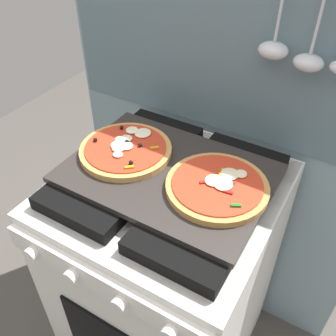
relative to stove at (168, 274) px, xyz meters
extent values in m
cube|color=#7A939E|center=(0.00, 0.34, 0.32)|extent=(1.10, 0.03, 1.55)
cube|color=slate|center=(0.00, 0.32, 0.70)|extent=(1.08, 0.00, 0.56)
cylinder|color=silver|center=(0.15, 0.29, 0.84)|extent=(0.01, 0.01, 0.18)
ellipsoid|color=silver|center=(0.15, 0.29, 0.73)|extent=(0.08, 0.07, 0.04)
cylinder|color=silver|center=(0.24, 0.29, 0.83)|extent=(0.01, 0.01, 0.19)
ellipsoid|color=silver|center=(0.24, 0.29, 0.71)|extent=(0.08, 0.07, 0.04)
cube|color=white|center=(0.00, 0.00, -0.02)|extent=(0.60, 0.60, 0.86)
cube|color=black|center=(0.00, 0.00, 0.40)|extent=(0.59, 0.59, 0.01)
cube|color=black|center=(-0.14, 0.00, 0.43)|extent=(0.24, 0.51, 0.04)
cube|color=black|center=(0.14, 0.00, 0.43)|extent=(0.24, 0.51, 0.04)
cube|color=white|center=(0.00, -0.31, 0.35)|extent=(0.58, 0.02, 0.07)
cylinder|color=silver|center=(-0.20, -0.33, 0.35)|extent=(0.04, 0.02, 0.04)
cylinder|color=silver|center=(-0.07, -0.33, 0.35)|extent=(0.04, 0.02, 0.04)
cylinder|color=silver|center=(0.07, -0.33, 0.35)|extent=(0.04, 0.02, 0.04)
cylinder|color=silver|center=(0.20, -0.33, 0.35)|extent=(0.04, 0.02, 0.04)
cube|color=#2D2826|center=(0.00, 0.00, 0.46)|extent=(0.54, 0.38, 0.02)
cylinder|color=tan|center=(-0.14, 0.01, 0.47)|extent=(0.26, 0.26, 0.02)
cylinder|color=red|center=(-0.14, 0.01, 0.49)|extent=(0.23, 0.23, 0.00)
ellipsoid|color=#F4EACC|center=(-0.15, -0.01, 0.49)|extent=(0.03, 0.03, 0.01)
ellipsoid|color=#F4EACC|center=(-0.17, 0.03, 0.49)|extent=(0.03, 0.03, 0.01)
ellipsoid|color=#F4EACC|center=(-0.14, 0.01, 0.49)|extent=(0.04, 0.04, 0.01)
ellipsoid|color=#F4EACC|center=(-0.16, 0.04, 0.49)|extent=(0.04, 0.03, 0.01)
ellipsoid|color=#F4EACC|center=(-0.14, 0.09, 0.49)|extent=(0.05, 0.05, 0.01)
ellipsoid|color=#F4EACC|center=(-0.14, -0.03, 0.49)|extent=(0.03, 0.03, 0.01)
ellipsoid|color=#F4EACC|center=(-0.17, 0.08, 0.49)|extent=(0.04, 0.04, 0.01)
ellipsoid|color=#F4EACC|center=(-0.16, 0.00, 0.49)|extent=(0.04, 0.04, 0.01)
ellipsoid|color=#F4EACC|center=(-0.14, 0.01, 0.49)|extent=(0.03, 0.02, 0.01)
cube|color=gold|center=(-0.08, -0.06, 0.49)|extent=(0.02, 0.02, 0.00)
sphere|color=black|center=(-0.11, 0.03, 0.49)|extent=(0.01, 0.01, 0.01)
cube|color=gold|center=(-0.07, 0.04, 0.49)|extent=(0.02, 0.02, 0.00)
sphere|color=black|center=(-0.20, 0.08, 0.49)|extent=(0.01, 0.01, 0.01)
sphere|color=black|center=(-0.23, -0.01, 0.49)|extent=(0.01, 0.01, 0.01)
sphere|color=black|center=(-0.15, 0.02, 0.49)|extent=(0.01, 0.01, 0.01)
sphere|color=black|center=(-0.08, -0.05, 0.49)|extent=(0.01, 0.01, 0.01)
cylinder|color=#C18947|center=(0.14, 0.01, 0.47)|extent=(0.26, 0.26, 0.02)
cylinder|color=red|center=(0.14, 0.01, 0.49)|extent=(0.23, 0.23, 0.00)
ellipsoid|color=beige|center=(0.18, 0.06, 0.49)|extent=(0.03, 0.03, 0.01)
ellipsoid|color=beige|center=(0.13, 0.00, 0.49)|extent=(0.04, 0.05, 0.01)
ellipsoid|color=beige|center=(0.14, 0.01, 0.49)|extent=(0.04, 0.03, 0.01)
ellipsoid|color=beige|center=(0.16, 0.00, 0.49)|extent=(0.05, 0.05, 0.01)
ellipsoid|color=beige|center=(0.16, 0.04, 0.49)|extent=(0.05, 0.05, 0.01)
cube|color=gold|center=(0.14, 0.03, 0.49)|extent=(0.01, 0.03, 0.00)
cube|color=#19721E|center=(0.21, -0.05, 0.49)|extent=(0.02, 0.02, 0.00)
cube|color=red|center=(0.18, -0.02, 0.49)|extent=(0.02, 0.01, 0.00)
cube|color=red|center=(0.17, 0.01, 0.49)|extent=(0.02, 0.03, 0.00)
cube|color=red|center=(0.11, -0.01, 0.49)|extent=(0.02, 0.02, 0.00)
cube|color=gold|center=(0.14, 0.05, 0.49)|extent=(0.02, 0.02, 0.00)
camera|label=1|loc=(0.39, -0.66, 1.11)|focal=40.16mm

